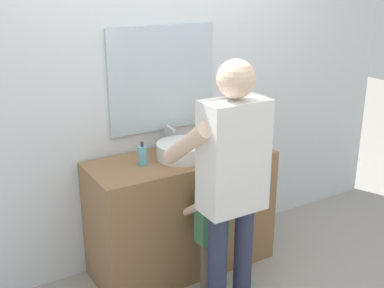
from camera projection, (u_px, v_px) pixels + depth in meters
The scene contains 9 objects.
ground_plane at pixel (203, 284), 3.48m from camera, with size 14.00×14.00×0.00m, color #9E998E.
back_wall at pixel (159, 83), 3.53m from camera, with size 4.40×0.10×2.70m.
vanity_cabinet at pixel (182, 213), 3.58m from camera, with size 1.33×0.54×0.88m, color olive.
sink_basin at pixel (183, 150), 3.40m from camera, with size 0.37×0.37×0.11m.
faucet at pixel (168, 138), 3.57m from camera, with size 0.18×0.14×0.18m.
toothbrush_cup at pixel (226, 139), 3.63m from camera, with size 0.07×0.07×0.21m.
soap_bottle at pixel (142, 155), 3.27m from camera, with size 0.06×0.06×0.17m.
child_toddler at pixel (211, 223), 3.22m from camera, with size 0.28×0.28×0.90m.
adult_parent at pixel (232, 172), 2.85m from camera, with size 0.52×0.55×1.67m.
Camera 1 is at (-1.56, -2.50, 2.10)m, focal length 45.40 mm.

